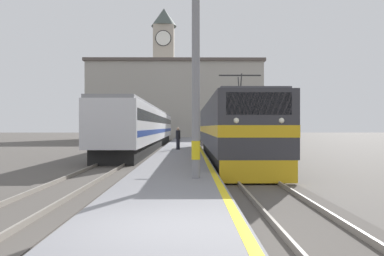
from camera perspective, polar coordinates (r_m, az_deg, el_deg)
ground_plane at (r=36.21m, az=-1.34°, el=-3.11°), size 200.00×200.00×0.00m
platform at (r=31.21m, az=-1.48°, el=-3.25°), size 3.14×140.00×0.44m
rail_track_near at (r=31.32m, az=4.06°, el=-3.57°), size 2.84×140.00×0.16m
rail_track_far at (r=31.49m, az=-8.00°, el=-3.56°), size 2.84×140.00×0.16m
locomotive_train at (r=23.13m, az=5.65°, el=-0.37°), size 2.92×19.93×4.60m
passenger_train at (r=37.18m, az=-6.83°, el=0.10°), size 2.92×36.04×3.75m
catenary_mast at (r=12.26m, az=0.98°, el=11.53°), size 2.54×0.28×8.17m
person_on_platform at (r=27.12m, az=-2.14°, el=-1.54°), size 0.34×0.34×1.60m
clock_tower at (r=76.08m, az=-4.30°, el=9.01°), size 5.05×5.05×25.86m
station_building at (r=63.53m, az=-2.57°, el=4.26°), size 29.31×7.65×13.15m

